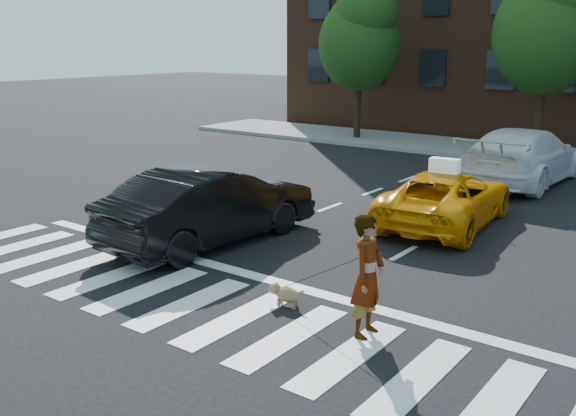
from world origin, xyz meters
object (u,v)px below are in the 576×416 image
(tree_left, at_px, (360,34))
(black_sedan, at_px, (211,205))
(tree_mid, at_px, (549,20))
(woman, at_px, (368,276))
(taxi, at_px, (446,198))
(white_suv, at_px, (523,156))
(dog, at_px, (285,294))

(tree_left, bearing_deg, black_sedan, -70.92)
(tree_mid, height_order, woman, tree_mid)
(tree_mid, distance_m, woman, 16.91)
(tree_left, relative_size, black_sedan, 1.33)
(woman, bearing_deg, tree_mid, 3.17)
(taxi, bearing_deg, woman, 98.24)
(tree_left, distance_m, white_suv, 10.17)
(white_suv, height_order, woman, woman)
(white_suv, height_order, dog, white_suv)
(taxi, xyz_separation_m, woman, (1.45, -6.13, 0.26))
(white_suv, bearing_deg, black_sedan, 72.71)
(tree_left, distance_m, black_sedan, 15.62)
(white_suv, xyz_separation_m, dog, (-0.13, -11.63, -0.62))
(tree_mid, bearing_deg, taxi, -85.12)
(taxi, distance_m, dog, 6.01)
(black_sedan, bearing_deg, dog, 155.10)
(tree_left, distance_m, woman, 19.33)
(black_sedan, height_order, white_suv, white_suv)
(taxi, height_order, white_suv, white_suv)
(tree_mid, bearing_deg, tree_left, 180.00)
(white_suv, distance_m, dog, 11.64)
(tree_left, bearing_deg, tree_mid, -0.00)
(black_sedan, relative_size, dog, 7.90)
(taxi, height_order, black_sedan, black_sedan)
(tree_mid, distance_m, black_sedan, 15.13)
(tree_left, distance_m, taxi, 13.69)
(tree_left, distance_m, dog, 18.61)
(black_sedan, height_order, dog, black_sedan)
(tree_mid, height_order, dog, tree_mid)
(black_sedan, relative_size, woman, 2.74)
(tree_left, xyz_separation_m, white_suv, (8.37, -4.51, -3.61))
(taxi, xyz_separation_m, black_sedan, (-3.40, -4.21, 0.18))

